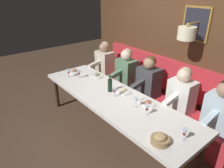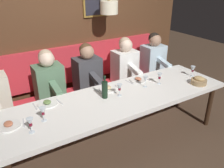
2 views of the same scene
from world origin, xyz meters
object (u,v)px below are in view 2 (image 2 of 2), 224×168
(dining_table, at_px, (119,101))
(wine_glass_1, at_px, (119,88))
(diner_far, at_px, (49,78))
(diner_near, at_px, (125,62))
(wine_bottle, at_px, (105,89))
(wine_glass_5, at_px, (43,111))
(wine_glass_2, at_px, (145,79))
(bread_bowl, at_px, (199,81))
(diner_middle, at_px, (87,70))
(wine_glass_4, at_px, (30,123))
(wine_glass_0, at_px, (193,69))
(diner_nearest, at_px, (153,56))
(wine_glass_3, at_px, (160,76))

(dining_table, bearing_deg, wine_glass_1, -41.83)
(diner_far, bearing_deg, diner_near, -90.00)
(wine_bottle, bearing_deg, wine_glass_5, 97.82)
(wine_glass_2, relative_size, wine_glass_5, 1.00)
(bread_bowl, bearing_deg, diner_middle, 46.32)
(diner_far, distance_m, wine_glass_4, 1.17)
(diner_far, distance_m, bread_bowl, 2.16)
(wine_glass_1, bearing_deg, diner_far, 37.50)
(wine_glass_0, height_order, wine_bottle, wine_bottle)
(dining_table, height_order, wine_glass_0, wine_glass_0)
(wine_glass_0, distance_m, wine_glass_1, 1.31)
(diner_nearest, height_order, wine_glass_4, diner_nearest)
(wine_glass_3, bearing_deg, wine_bottle, 87.06)
(diner_far, distance_m, wine_glass_2, 1.38)
(wine_glass_2, bearing_deg, wine_bottle, 88.11)
(dining_table, bearing_deg, diner_middle, 1.08)
(diner_nearest, xyz_separation_m, diner_far, (0.00, 1.96, 0.00))
(diner_nearest, xyz_separation_m, wine_bottle, (-0.80, 1.49, 0.04))
(diner_nearest, distance_m, wine_bottle, 1.69)
(wine_glass_3, distance_m, wine_glass_4, 1.87)
(wine_glass_5, bearing_deg, diner_middle, -46.58)
(wine_glass_3, bearing_deg, diner_middle, 40.59)
(diner_middle, xyz_separation_m, wine_glass_0, (-0.90, -1.35, 0.04))
(diner_nearest, xyz_separation_m, bread_bowl, (-1.15, 0.14, -0.03))
(wine_glass_3, xyz_separation_m, wine_bottle, (0.05, 0.87, 0.00))
(diner_near, relative_size, diner_middle, 1.00)
(dining_table, relative_size, wine_glass_0, 18.74)
(diner_far, xyz_separation_m, wine_glass_1, (-0.86, -0.66, 0.04))
(wine_glass_0, xyz_separation_m, wine_glass_1, (0.05, 1.31, -0.00))
(diner_nearest, distance_m, wine_glass_5, 2.49)
(dining_table, distance_m, wine_glass_0, 1.34)
(dining_table, height_order, bread_bowl, bread_bowl)
(wine_glass_1, bearing_deg, wine_glass_5, 93.40)
(wine_glass_1, bearing_deg, wine_bottle, 74.28)
(wine_glass_3, bearing_deg, bread_bowl, -122.33)
(diner_near, relative_size, bread_bowl, 3.60)
(diner_near, height_order, wine_glass_3, diner_near)
(wine_glass_1, bearing_deg, dining_table, 138.17)
(wine_glass_4, bearing_deg, wine_glass_3, -83.66)
(dining_table, bearing_deg, wine_glass_4, 98.56)
(diner_middle, relative_size, diner_far, 1.00)
(wine_glass_4, distance_m, wine_glass_5, 0.22)
(wine_bottle, bearing_deg, wine_glass_0, -93.83)
(dining_table, height_order, wine_glass_5, wine_glass_5)
(diner_nearest, distance_m, diner_far, 1.96)
(bread_bowl, bearing_deg, wine_glass_1, 75.78)
(wine_glass_1, height_order, wine_glass_3, same)
(dining_table, bearing_deg, bread_bowl, -102.78)
(diner_near, xyz_separation_m, wine_bottle, (-0.80, 0.86, 0.04))
(diner_nearest, relative_size, wine_glass_1, 4.82)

